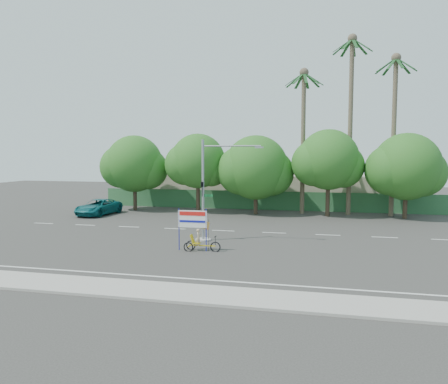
# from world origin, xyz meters

# --- Properties ---
(ground) EXTENTS (120.00, 120.00, 0.00)m
(ground) POSITION_xyz_m (0.00, 0.00, 0.00)
(ground) COLOR #33302D
(ground) RESTS_ON ground
(sidewalk_near) EXTENTS (50.00, 2.40, 0.12)m
(sidewalk_near) POSITION_xyz_m (0.00, -7.50, 0.06)
(sidewalk_near) COLOR gray
(sidewalk_near) RESTS_ON ground
(fence) EXTENTS (38.00, 0.08, 2.00)m
(fence) POSITION_xyz_m (0.00, 21.50, 1.00)
(fence) COLOR #336B3D
(fence) RESTS_ON ground
(building_left) EXTENTS (12.00, 8.00, 4.00)m
(building_left) POSITION_xyz_m (-10.00, 26.00, 2.00)
(building_left) COLOR #C2B59A
(building_left) RESTS_ON ground
(building_right) EXTENTS (14.00, 8.00, 3.60)m
(building_right) POSITION_xyz_m (8.00, 26.00, 1.80)
(building_right) COLOR #C2B59A
(building_right) RESTS_ON ground
(tree_far_left) EXTENTS (7.14, 6.00, 7.96)m
(tree_far_left) POSITION_xyz_m (-14.05, 18.00, 4.76)
(tree_far_left) COLOR #473828
(tree_far_left) RESTS_ON ground
(tree_left) EXTENTS (6.66, 5.60, 8.07)m
(tree_left) POSITION_xyz_m (-7.05, 18.00, 5.06)
(tree_left) COLOR #473828
(tree_left) RESTS_ON ground
(tree_center) EXTENTS (7.62, 6.40, 7.85)m
(tree_center) POSITION_xyz_m (-1.05, 18.00, 4.47)
(tree_center) COLOR #473828
(tree_center) RESTS_ON ground
(tree_right) EXTENTS (6.90, 5.80, 8.36)m
(tree_right) POSITION_xyz_m (5.95, 18.00, 5.24)
(tree_right) COLOR #473828
(tree_right) RESTS_ON ground
(tree_far_right) EXTENTS (7.38, 6.20, 7.94)m
(tree_far_right) POSITION_xyz_m (12.95, 18.00, 4.64)
(tree_far_right) COLOR #473828
(tree_far_right) RESTS_ON ground
(palm_tall) EXTENTS (3.73, 3.79, 17.45)m
(palm_tall) POSITION_xyz_m (8.00, 19.50, 10.46)
(palm_tall) COLOR #70604C
(palm_tall) RESTS_ON ground
(palm_mid) EXTENTS (3.73, 3.79, 15.45)m
(palm_mid) POSITION_xyz_m (12.00, 19.50, 9.40)
(palm_mid) COLOR #70604C
(palm_mid) RESTS_ON ground
(palm_short) EXTENTS (3.73, 3.79, 14.45)m
(palm_short) POSITION_xyz_m (3.50, 19.50, 8.86)
(palm_short) COLOR #70604C
(palm_short) RESTS_ON ground
(traffic_signal) EXTENTS (4.72, 1.10, 7.00)m
(traffic_signal) POSITION_xyz_m (-2.20, 3.98, 2.92)
(traffic_signal) COLOR gray
(traffic_signal) RESTS_ON ground
(trike_billboard) EXTENTS (2.71, 0.63, 2.66)m
(trike_billboard) POSITION_xyz_m (-2.01, 0.74, 1.07)
(trike_billboard) COLOR black
(trike_billboard) RESTS_ON ground
(pickup_truck) EXTENTS (2.98, 5.70, 1.53)m
(pickup_truck) POSITION_xyz_m (-16.03, 13.87, 0.77)
(pickup_truck) COLOR #0E6064
(pickup_truck) RESTS_ON ground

